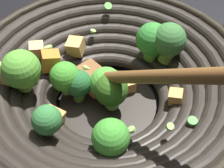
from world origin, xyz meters
name	(u,v)px	position (x,y,z in m)	size (l,w,h in m)	color
ground_plane	(108,107)	(0.00, 0.00, 0.00)	(4.00, 4.00, 0.00)	black
wok	(107,81)	(0.00, 0.00, 0.06)	(0.43, 0.47, 0.24)	black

